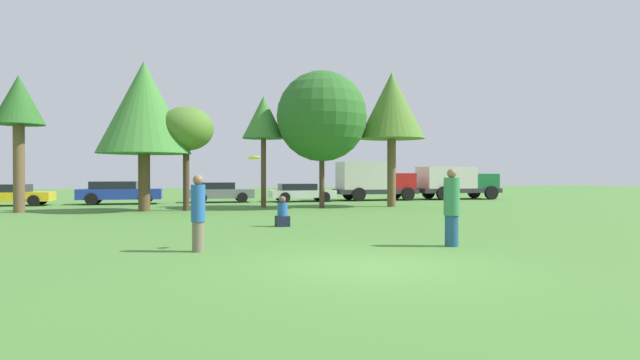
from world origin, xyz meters
name	(u,v)px	position (x,y,z in m)	size (l,w,h in m)	color
ground_plane	(372,267)	(0.00, 0.00, 0.00)	(120.00, 120.00, 0.00)	#477A33
person_thrower	(198,212)	(-2.93, 2.90, 0.87)	(0.31, 0.31, 1.70)	#726651
person_catcher	(452,207)	(2.90, 2.08, 0.93)	(0.37, 0.37, 1.84)	navy
frisbee	(254,158)	(-1.67, 3.03, 2.09)	(0.27, 0.27, 0.07)	yellow
bystander_sitting	(282,214)	(0.14, 8.04, 0.41)	(0.44, 0.37, 1.00)	#191E33
tree_0	(19,105)	(-9.68, 17.71, 4.79)	(2.21, 2.21, 6.13)	brown
tree_1	(144,108)	(-4.35, 17.09, 4.78)	(4.29, 4.29, 6.96)	brown
tree_2	(186,130)	(-2.47, 16.88, 3.80)	(2.58, 2.58, 4.88)	#473323
tree_3	(263,118)	(1.52, 18.46, 4.60)	(2.21, 2.21, 5.77)	brown
tree_4	(322,116)	(4.19, 16.86, 4.63)	(4.56, 4.56, 6.92)	#473323
tree_5	(392,107)	(8.09, 17.00, 5.27)	(3.49, 3.49, 7.08)	brown
parked_car_yellow	(12,194)	(-11.33, 23.73, 0.62)	(3.98, 2.06, 1.17)	gold
parked_car_blue	(119,192)	(-5.87, 23.78, 0.70)	(4.66, 2.13, 1.31)	#1E389E
parked_car_grey	(220,192)	(-0.07, 24.18, 0.64)	(3.95, 2.11, 1.22)	slate
parked_car_white	(301,192)	(4.86, 23.57, 0.60)	(4.11, 2.26, 1.12)	silver
delivery_truck_red	(373,180)	(9.85, 23.88, 1.35)	(5.45, 2.66, 2.52)	#2D2D33
delivery_truck_green	(455,181)	(15.86, 23.66, 1.23)	(5.79, 2.80, 2.22)	#2D2D33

